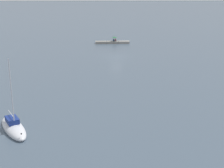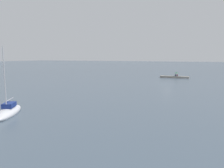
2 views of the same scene
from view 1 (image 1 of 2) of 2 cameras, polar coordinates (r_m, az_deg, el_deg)
The scene contains 6 objects.
ground_plane at distance 75.02m, azimuth 0.68°, elevation 4.77°, with size 500.00×500.00×0.00m, color #475666.
seawall_pier at distance 91.81m, azimuth 0.07°, elevation 7.24°, with size 9.39×1.69×0.62m.
person_seated_maroon_left at distance 91.72m, azimuth 0.62°, elevation 7.59°, with size 0.45×0.64×0.73m.
person_seated_blue_right at distance 91.71m, azimuth 0.26°, elevation 7.59°, with size 0.45×0.64×0.73m.
umbrella_open_green at distance 91.65m, azimuth 0.43°, elevation 8.13°, with size 1.39×1.39×1.30m.
sailboat_white_mid at distance 39.14m, azimuth -16.68°, elevation -7.21°, with size 5.11×7.21×8.76m.
Camera 1 is at (4.21, 73.19, 15.94)m, focal length 52.82 mm.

